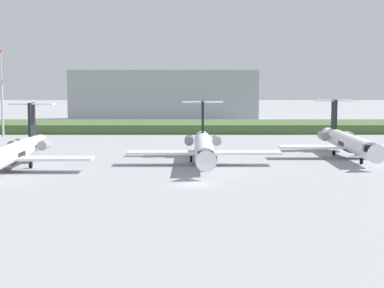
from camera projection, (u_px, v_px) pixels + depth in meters
name	position (u px, v px, depth m)	size (l,w,h in m)	color
ground_plane	(192.00, 154.00, 104.75)	(500.00, 500.00, 0.00)	#939399
grass_berm	(191.00, 126.00, 149.90)	(320.00, 20.00, 2.14)	#426033
regional_jet_second	(10.00, 152.00, 86.02)	(22.81, 31.00, 9.00)	white
regional_jet_third	(201.00, 147.00, 92.87)	(22.81, 31.00, 9.00)	white
regional_jet_fourth	(345.00, 142.00, 100.32)	(22.81, 31.00, 9.00)	white
distant_hangar	(162.00, 96.00, 184.75)	(53.66, 24.33, 15.02)	#9EA3AD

